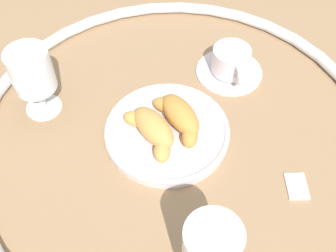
# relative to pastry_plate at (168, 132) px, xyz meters

# --- Properties ---
(ground_plane) EXTENTS (2.20, 2.20, 0.00)m
(ground_plane) POSITION_rel_pastry_plate_xyz_m (0.00, -0.02, -0.01)
(ground_plane) COLOR #997551
(table_chrome_rim) EXTENTS (0.74, 0.74, 0.02)m
(table_chrome_rim) POSITION_rel_pastry_plate_xyz_m (0.00, -0.02, 0.00)
(table_chrome_rim) COLOR silver
(table_chrome_rim) RESTS_ON ground_plane
(pastry_plate) EXTENTS (0.23, 0.23, 0.02)m
(pastry_plate) POSITION_rel_pastry_plate_xyz_m (0.00, 0.00, 0.00)
(pastry_plate) COLOR silver
(pastry_plate) RESTS_ON ground_plane
(croissant_large) EXTENTS (0.14, 0.06, 0.04)m
(croissant_large) POSITION_rel_pastry_plate_xyz_m (0.00, -0.02, 0.03)
(croissant_large) COLOR #CC893D
(croissant_large) RESTS_ON pastry_plate
(croissant_small) EXTENTS (0.14, 0.07, 0.04)m
(croissant_small) POSITION_rel_pastry_plate_xyz_m (-0.00, 0.03, 0.03)
(croissant_small) COLOR #D6994C
(croissant_small) RESTS_ON pastry_plate
(coffee_cup_near) EXTENTS (0.14, 0.14, 0.06)m
(coffee_cup_near) POSITION_rel_pastry_plate_xyz_m (0.07, -0.19, 0.02)
(coffee_cup_near) COLOR silver
(coffee_cup_near) RESTS_ON ground_plane
(juice_glass_left) EXTENTS (0.08, 0.08, 0.14)m
(juice_glass_left) POSITION_rel_pastry_plate_xyz_m (0.18, 0.17, 0.08)
(juice_glass_left) COLOR white
(juice_glass_left) RESTS_ON ground_plane
(juice_glass_right) EXTENTS (0.08, 0.08, 0.14)m
(juice_glass_right) POSITION_rel_pastry_plate_xyz_m (-0.24, 0.08, 0.08)
(juice_glass_right) COLOR white
(juice_glass_right) RESTS_ON ground_plane
(sugar_packet) EXTENTS (0.06, 0.05, 0.01)m
(sugar_packet) POSITION_rel_pastry_plate_xyz_m (-0.20, -0.13, -0.01)
(sugar_packet) COLOR white
(sugar_packet) RESTS_ON ground_plane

